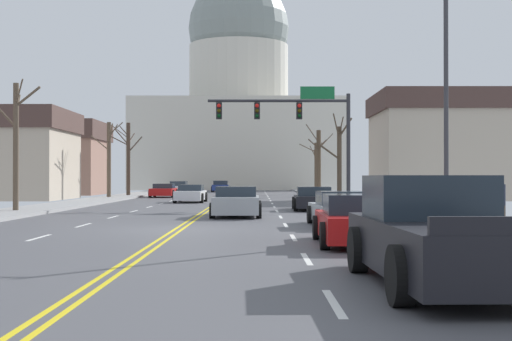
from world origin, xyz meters
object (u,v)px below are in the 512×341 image
sedan_near_03 (360,221)px  pedestrian_00 (501,202)px  signal_gantry (298,119)px  street_lamp_right (437,71)px  pickup_truck_near_04 (440,237)px  sedan_oncoming_00 (192,194)px  sedan_near_01 (238,202)px  sedan_oncoming_03 (222,186)px  sedan_oncoming_01 (165,191)px  pedestrian_01 (422,193)px  sedan_near_02 (342,210)px  sedan_oncoming_02 (180,188)px  sedan_near_00 (315,199)px

sedan_near_03 → pedestrian_00: bearing=25.1°
signal_gantry → street_lamp_right: 18.70m
signal_gantry → pickup_truck_near_04: bearing=-88.9°
pickup_truck_near_04 → sedan_oncoming_00: bearing=100.9°
street_lamp_right → sedan_near_01: 11.57m
street_lamp_right → sedan_oncoming_03: (-9.49, 61.84, -4.25)m
street_lamp_right → sedan_near_03: 6.44m
sedan_oncoming_01 → pedestrian_01: bearing=-65.4°
sedan_oncoming_00 → signal_gantry: bearing=-50.5°
street_lamp_right → sedan_oncoming_00: bearing=110.2°
sedan_near_02 → sedan_oncoming_02: (-10.70, 48.75, 0.04)m
sedan_oncoming_02 → pedestrian_00: 55.53m
sedan_near_01 → sedan_near_02: sedan_near_01 is taller
sedan_near_00 → pedestrian_00: size_ratio=2.97×
sedan_oncoming_00 → sedan_near_02: bearing=-72.9°
pedestrian_01 → sedan_near_02: bearing=-129.8°
sedan_near_02 → sedan_oncoming_02: size_ratio=1.01×
sedan_oncoming_03 → pedestrian_01: pedestrian_01 is taller
street_lamp_right → sedan_oncoming_03: bearing=98.7°
signal_gantry → pickup_truck_near_04: (0.53, -29.12, -4.12)m
sedan_near_02 → sedan_near_03: size_ratio=1.01×
sedan_oncoming_01 → sedan_oncoming_00: bearing=-74.7°
sedan_near_01 → pedestrian_00: size_ratio=2.86×
pickup_truck_near_04 → pedestrian_01: bearing=78.1°
sedan_near_00 → pickup_truck_near_04: 25.67m
street_lamp_right → sedan_oncoming_00: street_lamp_right is taller
signal_gantry → sedan_oncoming_02: signal_gantry is taller
street_lamp_right → sedan_near_02: (-2.52, 2.94, -4.30)m
sedan_near_01 → pickup_truck_near_04: pickup_truck_near_04 is taller
pickup_truck_near_04 → sedan_oncoming_00: 37.81m
signal_gantry → sedan_oncoming_03: 44.08m
sedan_near_00 → sedan_oncoming_00: bearing=122.3°
sedan_near_00 → signal_gantry: bearing=100.3°
sedan_near_01 → sedan_near_02: size_ratio=0.97×
sedan_oncoming_00 → pedestrian_00: (11.01, -28.36, 0.44)m
sedan_near_00 → pedestrian_01: 8.43m
street_lamp_right → pedestrian_01: street_lamp_right is taller
street_lamp_right → pedestrian_01: 8.45m
sedan_near_01 → sedan_oncoming_00: sedan_near_01 is taller
signal_gantry → pedestrian_00: bearing=-77.8°
sedan_near_01 → sedan_near_02: bearing=-57.6°
street_lamp_right → sedan_oncoming_02: 53.52m
sedan_near_03 → sedan_oncoming_00: bearing=102.8°
sedan_near_03 → pedestrian_01: size_ratio=2.81×
sedan_oncoming_03 → pedestrian_01: (10.72, -54.40, 0.43)m
sedan_near_02 → sedan_near_03: sedan_near_03 is taller
pickup_truck_near_04 → pedestrian_00: (3.87, 8.77, 0.25)m
sedan_oncoming_03 → pickup_truck_near_04: bearing=-84.6°
sedan_near_01 → sedan_oncoming_01: 30.81m
sedan_oncoming_02 → street_lamp_right: bearing=-75.7°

